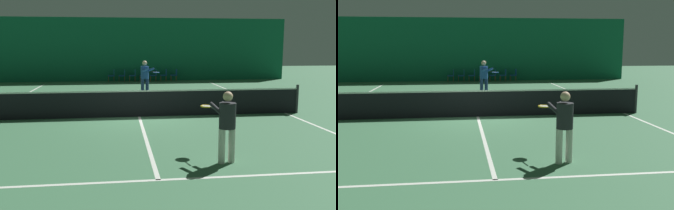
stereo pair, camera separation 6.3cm
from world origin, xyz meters
TOP-DOWN VIEW (x-y plane):
  - ground_plane at (0.00, 0.00)m, footprint 60.00×60.00m
  - backdrop_curtain at (0.00, 13.60)m, footprint 23.00×0.12m
  - court_line_baseline_far at (0.00, 11.90)m, footprint 11.00×0.10m
  - court_line_service_far at (0.00, 6.40)m, footprint 8.25×0.10m
  - court_line_service_near at (0.00, -6.40)m, footprint 8.25×0.10m
  - court_line_sideline_right at (5.50, 0.00)m, footprint 0.10×23.80m
  - court_line_centre at (0.00, 0.00)m, footprint 0.10×12.80m
  - tennis_net at (0.00, 0.00)m, footprint 12.00×0.10m
  - player_near at (1.57, -5.50)m, footprint 0.63×1.35m
  - player_far at (0.63, 5.50)m, footprint 0.98×1.40m
  - courtside_chair_0 at (-1.12, 13.05)m, footprint 0.44×0.44m
  - courtside_chair_1 at (-0.39, 13.05)m, footprint 0.44×0.44m
  - courtside_chair_2 at (0.34, 13.05)m, footprint 0.44×0.44m
  - courtside_chair_3 at (1.07, 13.05)m, footprint 0.44×0.44m
  - courtside_chair_4 at (1.81, 13.05)m, footprint 0.44×0.44m
  - courtside_chair_5 at (2.54, 13.05)m, footprint 0.44×0.44m
  - courtside_chair_6 at (3.27, 13.05)m, footprint 0.44×0.44m

SIDE VIEW (x-z plane):
  - ground_plane at x=0.00m, z-range 0.00..0.00m
  - court_line_baseline_far at x=0.00m, z-range 0.00..0.00m
  - court_line_service_far at x=0.00m, z-range 0.00..0.00m
  - court_line_service_near at x=0.00m, z-range 0.00..0.00m
  - court_line_sideline_right at x=5.50m, z-range 0.00..0.00m
  - court_line_centre at x=0.00m, z-range 0.00..0.00m
  - courtside_chair_0 at x=-1.12m, z-range 0.07..0.91m
  - courtside_chair_1 at x=-0.39m, z-range 0.07..0.91m
  - courtside_chair_2 at x=0.34m, z-range 0.07..0.91m
  - courtside_chair_3 at x=1.07m, z-range 0.07..0.91m
  - courtside_chair_4 at x=1.81m, z-range 0.07..0.91m
  - courtside_chair_5 at x=2.54m, z-range 0.07..0.91m
  - courtside_chair_6 at x=3.27m, z-range 0.07..0.91m
  - tennis_net at x=0.00m, z-range -0.02..1.05m
  - player_near at x=1.57m, z-range 0.13..1.70m
  - player_far at x=0.63m, z-range 0.14..1.91m
  - backdrop_curtain at x=0.00m, z-range 0.00..4.41m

